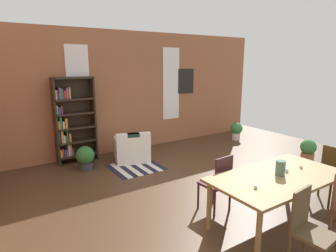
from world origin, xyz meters
The scene contains 19 objects.
ground_plane centered at (0.00, 0.00, 0.00)m, with size 9.96×9.96×0.00m, color #493220.
back_wall_brick centered at (0.00, 3.53, 1.58)m, with size 8.66×0.12×3.17m, color #A06041.
window_pane_0 centered at (-1.34, 3.46, 1.74)m, with size 0.55×0.02×2.06m, color white.
window_pane_1 centered at (1.34, 3.46, 1.74)m, with size 0.55×0.02×2.06m, color white.
dining_table centered at (0.12, -1.16, 0.70)m, with size 2.03×1.07×0.78m.
vase_on_table centered at (0.15, -1.16, 0.89)m, with size 0.14×0.14×0.22m, color #4C7266.
tealight_candle_0 centered at (-0.49, -1.27, 0.80)m, with size 0.04×0.04×0.04m, color silver.
tealight_candle_1 centered at (0.34, -1.14, 0.80)m, with size 0.04×0.04×0.05m, color silver.
tealight_candle_2 centered at (0.66, -1.16, 0.80)m, with size 0.04×0.04×0.04m, color silver.
dining_chair_far_left centered at (-0.33, -0.40, 0.51)m, with size 0.43×0.43×0.95m.
dining_chair_head_right centered at (1.51, -1.16, 0.51)m, with size 0.41×0.41×0.95m.
dining_chair_near_left centered at (-0.34, -1.92, 0.51)m, with size 0.44×0.44×0.95m.
bookshelf_tall centered at (-1.61, 3.27, 1.01)m, with size 0.93×0.34×2.03m.
armchair_white centered at (-0.39, 2.58, 0.28)m, with size 1.00×1.00×0.75m.
potted_plant_by_shelf centered at (3.17, 2.54, 0.31)m, with size 0.37×0.37×0.55m.
potted_plant_corner centered at (3.31, 0.27, 0.26)m, with size 0.38×0.38×0.50m.
potted_plant_window centered at (-1.54, 2.60, 0.28)m, with size 0.41×0.41×0.53m.
striped_rug centered at (-0.54, 2.08, 0.00)m, with size 1.12×1.04×0.01m.
framed_picture centered at (1.87, 3.46, 1.81)m, with size 0.56×0.03×0.72m, color black.
Camera 1 is at (-3.28, -3.50, 2.35)m, focal length 30.40 mm.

